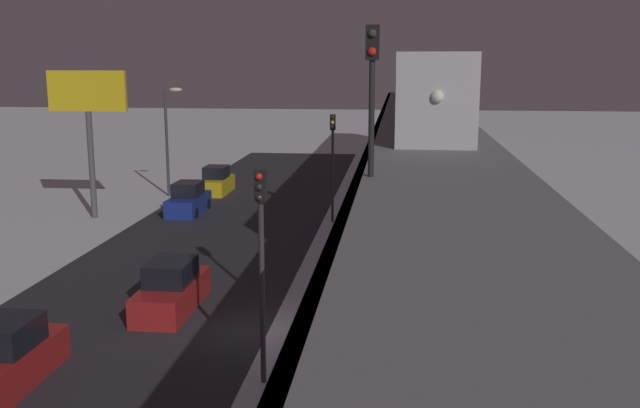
{
  "coord_description": "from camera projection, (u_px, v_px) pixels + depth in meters",
  "views": [
    {
      "loc": [
        -5.26,
        23.79,
        9.42
      ],
      "look_at": [
        -0.77,
        -16.46,
        1.36
      ],
      "focal_mm": 40.27,
      "sensor_mm": 36.0,
      "label": 1
    }
  ],
  "objects": [
    {
      "name": "traffic_light_near",
      "position": [
        261.0,
        246.0,
        20.64
      ],
      "size": [
        0.32,
        0.44,
        6.4
      ],
      "color": "#2D2D2D",
      "rests_on": "ground_plane"
    },
    {
      "name": "sedan_red_2",
      "position": [
        172.0,
        290.0,
        27.56
      ],
      "size": [
        1.8,
        4.75,
        1.97
      ],
      "rotation": [
        0.0,
        0.0,
        3.14
      ],
      "color": "#A51E1E",
      "rests_on": "ground_plane"
    },
    {
      "name": "ground_plane",
      "position": [
        248.0,
        330.0,
        25.6
      ],
      "size": [
        240.0,
        240.0,
        0.0
      ],
      "primitive_type": "plane",
      "color": "silver"
    },
    {
      "name": "sedan_red",
      "position": [
        8.0,
        358.0,
        21.21
      ],
      "size": [
        1.8,
        4.31,
        1.97
      ],
      "color": "#A51E1E",
      "rests_on": "ground_plane"
    },
    {
      "name": "avenue_asphalt",
      "position": [
        120.0,
        325.0,
        26.11
      ],
      "size": [
        11.0,
        99.8,
        0.01
      ],
      "primitive_type": "cube",
      "color": "#28282D",
      "rests_on": "ground_plane"
    },
    {
      "name": "sedan_blue",
      "position": [
        188.0,
        201.0,
        45.28
      ],
      "size": [
        1.91,
        4.52,
        1.97
      ],
      "color": "navy",
      "rests_on": "ground_plane"
    },
    {
      "name": "commercial_billboard",
      "position": [
        88.0,
        106.0,
        42.72
      ],
      "size": [
        4.8,
        0.36,
        8.9
      ],
      "color": "#4C4C51",
      "rests_on": "ground_plane"
    },
    {
      "name": "street_lamp_far",
      "position": [
        169.0,
        128.0,
        50.2
      ],
      "size": [
        1.35,
        0.44,
        7.65
      ],
      "color": "#38383D",
      "rests_on": "ground_plane"
    },
    {
      "name": "sedan_yellow_2",
      "position": [
        216.0,
        182.0,
        52.15
      ],
      "size": [
        1.8,
        4.09,
        1.97
      ],
      "color": "gold",
      "rests_on": "ground_plane"
    },
    {
      "name": "subway_train",
      "position": [
        419.0,
        80.0,
        51.83
      ],
      "size": [
        2.94,
        55.47,
        3.4
      ],
      "color": "#B7BABF",
      "rests_on": "elevated_railway"
    },
    {
      "name": "rail_signal",
      "position": [
        372.0,
        75.0,
        18.87
      ],
      "size": [
        0.36,
        0.41,
        4.0
      ],
      "color": "black",
      "rests_on": "elevated_railway"
    },
    {
      "name": "traffic_light_mid",
      "position": [
        333.0,
        152.0,
        42.02
      ],
      "size": [
        0.32,
        0.44,
        6.4
      ],
      "color": "#2D2D2D",
      "rests_on": "ground_plane"
    },
    {
      "name": "elevated_railway",
      "position": [
        434.0,
        183.0,
        23.83
      ],
      "size": [
        5.0,
        99.8,
        6.35
      ],
      "color": "slate",
      "rests_on": "ground_plane"
    }
  ]
}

